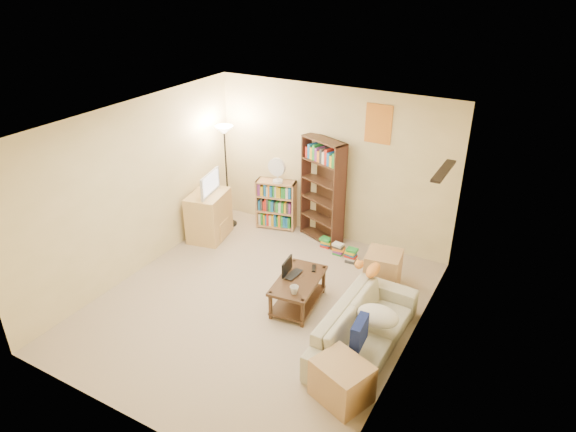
{
  "coord_description": "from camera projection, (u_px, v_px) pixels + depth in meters",
  "views": [
    {
      "loc": [
        3.11,
        -4.72,
        4.17
      ],
      "look_at": [
        0.08,
        0.69,
        1.05
      ],
      "focal_mm": 32.0,
      "sensor_mm": 36.0,
      "label": 1
    }
  ],
  "objects": [
    {
      "name": "end_cabinet",
      "position": [
        342.0,
        381.0,
        5.34
      ],
      "size": [
        0.68,
        0.63,
        0.46
      ],
      "primitive_type": "cube",
      "rotation": [
        0.0,
        0.0,
        -0.36
      ],
      "color": "tan",
      "rests_on": "ground"
    },
    {
      "name": "laptop",
      "position": [
        296.0,
        275.0,
        6.77
      ],
      "size": [
        0.33,
        0.23,
        0.02
      ],
      "primitive_type": "imported",
      "rotation": [
        0.0,
        0.0,
        1.51
      ],
      "color": "black",
      "rests_on": "coffee_table"
    },
    {
      "name": "side_table",
      "position": [
        383.0,
        270.0,
        7.18
      ],
      "size": [
        0.53,
        0.53,
        0.53
      ],
      "primitive_type": "cube",
      "rotation": [
        0.0,
        0.0,
        0.14
      ],
      "color": "tan",
      "rests_on": "ground"
    },
    {
      "name": "short_bookshelf",
      "position": [
        276.0,
        204.0,
        8.72
      ],
      "size": [
        0.71,
        0.42,
        0.85
      ],
      "rotation": [
        0.0,
        0.0,
        0.24
      ],
      "color": "tan",
      "rests_on": "ground"
    },
    {
      "name": "television",
      "position": [
        206.0,
        183.0,
        8.16
      ],
      "size": [
        0.67,
        0.34,
        0.37
      ],
      "primitive_type": "imported",
      "rotation": [
        0.0,
        0.0,
        1.78
      ],
      "color": "black",
      "rests_on": "tv_stand"
    },
    {
      "name": "desk_fan",
      "position": [
        277.0,
        170.0,
        8.37
      ],
      "size": [
        0.3,
        0.17,
        0.43
      ],
      "color": "white",
      "rests_on": "short_bookshelf"
    },
    {
      "name": "tv_stand",
      "position": [
        209.0,
        215.0,
        8.42
      ],
      "size": [
        0.66,
        0.82,
        0.78
      ],
      "primitive_type": "cube",
      "rotation": [
        0.0,
        0.0,
        0.21
      ],
      "color": "#DDB96B",
      "rests_on": "ground"
    },
    {
      "name": "cream_blanket",
      "position": [
        378.0,
        316.0,
        5.94
      ],
      "size": [
        0.5,
        0.36,
        0.21
      ],
      "primitive_type": "ellipsoid",
      "color": "beige",
      "rests_on": "sofa"
    },
    {
      "name": "sofa",
      "position": [
        364.0,
        328.0,
        6.05
      ],
      "size": [
        1.89,
        0.8,
        0.54
      ],
      "primitive_type": "imported",
      "rotation": [
        0.0,
        0.0,
        1.55
      ],
      "color": "#BEBA9E",
      "rests_on": "ground"
    },
    {
      "name": "tv_remote",
      "position": [
        314.0,
        268.0,
        6.93
      ],
      "size": [
        0.11,
        0.17,
        0.02
      ],
      "primitive_type": "cube",
      "rotation": [
        0.0,
        0.0,
        0.42
      ],
      "color": "black",
      "rests_on": "coffee_table"
    },
    {
      "name": "navy_pillow",
      "position": [
        359.0,
        333.0,
        5.59
      ],
      "size": [
        0.14,
        0.36,
        0.32
      ],
      "primitive_type": "cube",
      "rotation": [
        0.0,
        0.0,
        1.65
      ],
      "color": "navy",
      "rests_on": "sofa"
    },
    {
      "name": "floor_lamp",
      "position": [
        225.0,
        147.0,
        8.36
      ],
      "size": [
        0.3,
        0.3,
        1.77
      ],
      "color": "black",
      "rests_on": "ground"
    },
    {
      "name": "room",
      "position": [
        255.0,
        194.0,
        6.19
      ],
      "size": [
        4.5,
        4.54,
        2.52
      ],
      "color": "#C0A990",
      "rests_on": "ground"
    },
    {
      "name": "tall_bookshelf",
      "position": [
        323.0,
        188.0,
        8.12
      ],
      "size": [
        0.82,
        0.53,
        1.72
      ],
      "rotation": [
        0.0,
        0.0,
        -0.38
      ],
      "color": "#3D1F17",
      "rests_on": "ground"
    },
    {
      "name": "coffee_table",
      "position": [
        298.0,
        288.0,
        6.78
      ],
      "size": [
        0.62,
        0.98,
        0.41
      ],
      "rotation": [
        0.0,
        0.0,
        0.12
      ],
      "color": "#412B19",
      "rests_on": "ground"
    },
    {
      "name": "tabby_cat",
      "position": [
        371.0,
        269.0,
        6.55
      ],
      "size": [
        0.43,
        0.16,
        0.15
      ],
      "color": "orange",
      "rests_on": "sofa"
    },
    {
      "name": "book_stacks",
      "position": [
        340.0,
        249.0,
        8.02
      ],
      "size": [
        0.71,
        0.37,
        0.22
      ],
      "color": "red",
      "rests_on": "ground"
    },
    {
      "name": "laptop_screen",
      "position": [
        287.0,
        266.0,
        6.77
      ],
      "size": [
        0.05,
        0.31,
        0.21
      ],
      "primitive_type": "cube",
      "rotation": [
        0.0,
        0.0,
        0.12
      ],
      "color": "white",
      "rests_on": "laptop"
    },
    {
      "name": "mug",
      "position": [
        294.0,
        290.0,
        6.41
      ],
      "size": [
        0.17,
        0.17,
        0.1
      ],
      "primitive_type": "imported",
      "rotation": [
        0.0,
        0.0,
        0.28
      ],
      "color": "silver",
      "rests_on": "coffee_table"
    }
  ]
}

